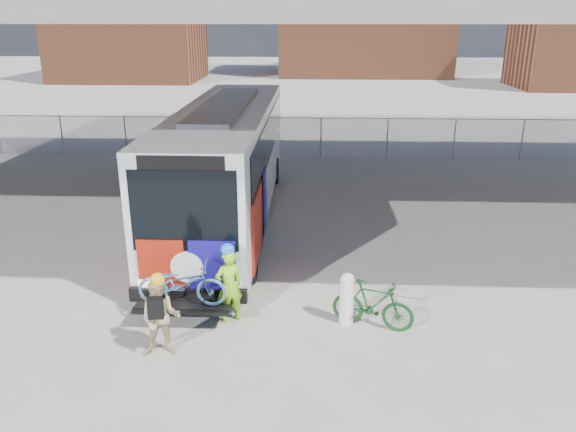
# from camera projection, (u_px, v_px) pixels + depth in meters

# --- Properties ---
(ground) EXTENTS (160.00, 160.00, 0.00)m
(ground) POSITION_uv_depth(u_px,v_px,m) (287.00, 267.00, 14.53)
(ground) COLOR #9E9991
(ground) RESTS_ON ground
(bus) EXTENTS (2.67, 12.90, 3.69)m
(bus) POSITION_uv_depth(u_px,v_px,m) (227.00, 155.00, 17.26)
(bus) COLOR silver
(bus) RESTS_ON ground
(overpass) EXTENTS (40.00, 16.00, 7.95)m
(overpass) POSITION_uv_depth(u_px,v_px,m) (293.00, 1.00, 16.10)
(overpass) COLOR #605E59
(overpass) RESTS_ON ground
(chainlink_fence) EXTENTS (30.00, 0.06, 30.00)m
(chainlink_fence) POSITION_uv_depth(u_px,v_px,m) (299.00, 127.00, 25.35)
(chainlink_fence) COLOR gray
(chainlink_fence) RESTS_ON ground
(brick_buildings) EXTENTS (54.00, 22.00, 12.00)m
(brick_buildings) POSITION_uv_depth(u_px,v_px,m) (320.00, 24.00, 58.05)
(brick_buildings) COLOR brown
(brick_buildings) RESTS_ON ground
(bollard) EXTENTS (0.30, 0.30, 1.15)m
(bollard) POSITION_uv_depth(u_px,v_px,m) (347.00, 297.00, 11.67)
(bollard) COLOR white
(bollard) RESTS_ON ground
(cyclist_hivis) EXTENTS (0.70, 0.62, 1.76)m
(cyclist_hivis) POSITION_uv_depth(u_px,v_px,m) (229.00, 284.00, 11.70)
(cyclist_hivis) COLOR #8FEA18
(cyclist_hivis) RESTS_ON ground
(cyclist_tan) EXTENTS (0.82, 0.67, 1.71)m
(cyclist_tan) POSITION_uv_depth(u_px,v_px,m) (160.00, 317.00, 10.49)
(cyclist_tan) COLOR tan
(cyclist_tan) RESTS_ON ground
(bike_parked) EXTENTS (1.78, 0.99, 1.03)m
(bike_parked) POSITION_uv_depth(u_px,v_px,m) (373.00, 305.00, 11.55)
(bike_parked) COLOR #15421B
(bike_parked) RESTS_ON ground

